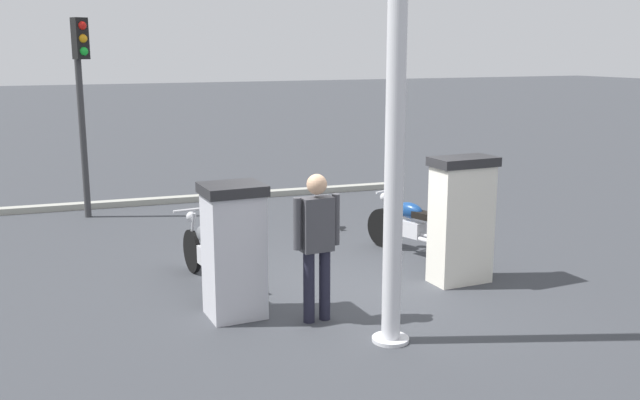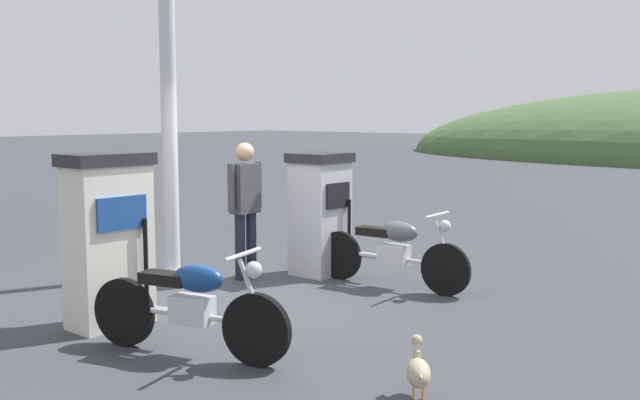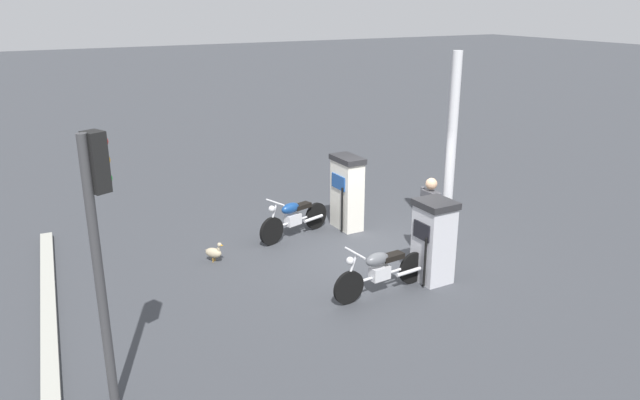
{
  "view_description": "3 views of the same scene",
  "coord_description": "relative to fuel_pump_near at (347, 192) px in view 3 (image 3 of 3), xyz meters",
  "views": [
    {
      "loc": [
        -7.96,
        3.82,
        3.06
      ],
      "look_at": [
        1.04,
        -0.11,
        0.98
      ],
      "focal_mm": 40.0,
      "sensor_mm": 36.0,
      "label": 1
    },
    {
      "loc": [
        5.89,
        -5.55,
        2.07
      ],
      "look_at": [
        1.37,
        -0.37,
        1.27
      ],
      "focal_mm": 41.54,
      "sensor_mm": 36.0,
      "label": 2
    },
    {
      "loc": [
        6.44,
        9.71,
        5.04
      ],
      "look_at": [
        0.96,
        -0.5,
        1.18
      ],
      "focal_mm": 34.09,
      "sensor_mm": 36.0,
      "label": 3
    }
  ],
  "objects": [
    {
      "name": "motorcycle_near_pump",
      "position": [
        1.32,
        -0.07,
        -0.41
      ],
      "size": [
        1.89,
        0.76,
        0.95
      ],
      "color": "black",
      "rests_on": "ground"
    },
    {
      "name": "fuel_pump_far",
      "position": [
        0.0,
        3.13,
        -0.06
      ],
      "size": [
        0.67,
        0.7,
        1.57
      ],
      "color": "silver",
      "rests_on": "ground"
    },
    {
      "name": "attendant_person",
      "position": [
        -0.53,
        2.31,
        0.13
      ],
      "size": [
        0.24,
        0.57,
        1.71
      ],
      "color": "#1E1E2D",
      "rests_on": "ground"
    },
    {
      "name": "ground_plane",
      "position": [
        0.31,
        1.56,
        -0.86
      ],
      "size": [
        120.0,
        120.0,
        0.0
      ],
      "primitive_type": "plane",
      "color": "#383A3F"
    },
    {
      "name": "fuel_pump_near",
      "position": [
        0.0,
        0.0,
        0.0
      ],
      "size": [
        0.54,
        0.86,
        1.7
      ],
      "color": "silver",
      "rests_on": "ground"
    },
    {
      "name": "canopy_support_pole",
      "position": [
        -1.39,
        1.82,
        1.1
      ],
      "size": [
        0.4,
        0.4,
        4.07
      ],
      "color": "silver",
      "rests_on": "ground"
    },
    {
      "name": "road_edge_kerb",
      "position": [
        6.51,
        1.56,
        -0.8
      ],
      "size": [
        0.9,
        8.31,
        0.12
      ],
      "color": "#9E9E93",
      "rests_on": "ground"
    },
    {
      "name": "motorcycle_far_pump",
      "position": [
        1.15,
        3.13,
        -0.4
      ],
      "size": [
        2.06,
        0.56,
        0.94
      ],
      "color": "black",
      "rests_on": "ground"
    },
    {
      "name": "roadside_traffic_light",
      "position": [
        5.88,
        4.14,
        1.61
      ],
      "size": [
        0.4,
        0.3,
        3.61
      ],
      "color": "#38383A",
      "rests_on": "ground"
    },
    {
      "name": "wandering_duck",
      "position": [
        3.33,
        0.4,
        -0.65
      ],
      "size": [
        0.36,
        0.39,
        0.44
      ],
      "color": "tan",
      "rests_on": "ground"
    }
  ]
}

